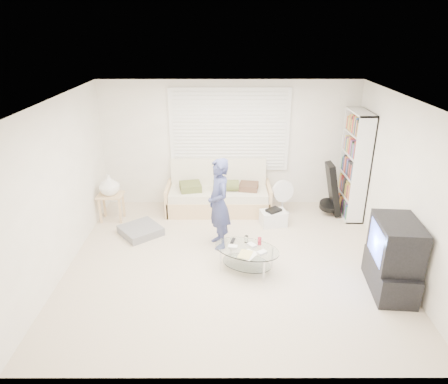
{
  "coord_description": "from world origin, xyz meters",
  "views": [
    {
      "loc": [
        -0.12,
        -5.36,
        3.45
      ],
      "look_at": [
        -0.11,
        0.3,
        1.05
      ],
      "focal_mm": 32.0,
      "sensor_mm": 36.0,
      "label": 1
    }
  ],
  "objects_px": {
    "bookshelf": "(354,165)",
    "coffee_table": "(247,252)",
    "tv_unit": "(393,257)",
    "futon_sofa": "(219,195)"
  },
  "relations": [
    {
      "from": "bookshelf",
      "to": "coffee_table",
      "type": "distance_m",
      "value": 2.92
    },
    {
      "from": "bookshelf",
      "to": "tv_unit",
      "type": "bearing_deg",
      "value": -92.99
    },
    {
      "from": "bookshelf",
      "to": "tv_unit",
      "type": "height_order",
      "value": "bookshelf"
    },
    {
      "from": "tv_unit",
      "to": "futon_sofa",
      "type": "bearing_deg",
      "value": 133.04
    },
    {
      "from": "futon_sofa",
      "to": "tv_unit",
      "type": "xyz_separation_m",
      "value": [
        2.41,
        -2.58,
        0.19
      ]
    },
    {
      "from": "bookshelf",
      "to": "coffee_table",
      "type": "xyz_separation_m",
      "value": [
        -2.09,
        -1.91,
        -0.71
      ]
    },
    {
      "from": "futon_sofa",
      "to": "bookshelf",
      "type": "distance_m",
      "value": 2.64
    },
    {
      "from": "futon_sofa",
      "to": "coffee_table",
      "type": "height_order",
      "value": "futon_sofa"
    },
    {
      "from": "futon_sofa",
      "to": "bookshelf",
      "type": "relative_size",
      "value": 1.0
    },
    {
      "from": "futon_sofa",
      "to": "bookshelf",
      "type": "height_order",
      "value": "bookshelf"
    }
  ]
}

